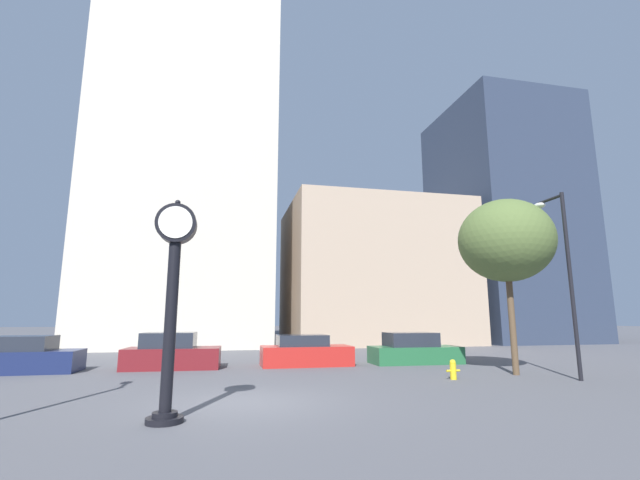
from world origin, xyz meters
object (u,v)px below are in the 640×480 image
(car_maroon, at_px, (172,353))
(street_lamp_right, at_px, (560,255))
(car_red, at_px, (305,352))
(bare_tree, at_px, (506,241))
(fire_hydrant_near, at_px, (453,369))
(car_navy, at_px, (25,357))
(car_green, at_px, (414,350))
(street_clock, at_px, (173,286))

(car_maroon, distance_m, street_lamp_right, 16.00)
(car_red, bearing_deg, bare_tree, -33.53)
(car_red, bearing_deg, fire_hydrant_near, -51.49)
(car_navy, relative_size, car_green, 0.91)
(car_navy, xyz_separation_m, street_lamp_right, (19.65, -6.13, 3.82))
(street_lamp_right, xyz_separation_m, bare_tree, (-1.19, 1.43, 0.72))
(car_navy, xyz_separation_m, car_green, (16.44, -0.06, -0.00))
(car_red, bearing_deg, car_navy, -179.15)
(car_green, distance_m, bare_tree, 6.80)
(car_navy, bearing_deg, car_red, 0.20)
(street_clock, height_order, car_green, street_clock)
(car_maroon, distance_m, car_red, 5.77)
(street_lamp_right, bearing_deg, bare_tree, 129.73)
(car_navy, relative_size, fire_hydrant_near, 5.65)
(car_navy, relative_size, bare_tree, 0.57)
(street_clock, relative_size, fire_hydrant_near, 6.94)
(car_maroon, distance_m, bare_tree, 14.60)
(street_clock, height_order, car_red, street_clock)
(bare_tree, bearing_deg, car_red, 146.25)
(car_red, relative_size, fire_hydrant_near, 5.94)
(car_red, bearing_deg, car_green, -1.85)
(street_clock, bearing_deg, fire_hydrant_near, 26.04)
(street_clock, distance_m, car_green, 14.04)
(street_clock, height_order, bare_tree, bare_tree)
(fire_hydrant_near, height_order, street_lamp_right, street_lamp_right)
(street_clock, xyz_separation_m, car_green, (9.96, 9.64, -2.21))
(car_navy, height_order, car_green, car_green)
(car_navy, xyz_separation_m, bare_tree, (18.46, -4.69, 4.55))
(street_clock, relative_size, car_navy, 1.23)
(car_maroon, distance_m, car_green, 10.97)
(car_maroon, bearing_deg, car_navy, -175.07)
(car_navy, relative_size, car_red, 0.95)
(car_navy, distance_m, car_maroon, 5.48)
(fire_hydrant_near, xyz_separation_m, street_lamp_right, (4.13, -0.84, 4.07))
(car_red, height_order, street_lamp_right, street_lamp_right)
(fire_hydrant_near, bearing_deg, car_navy, 161.19)
(car_navy, bearing_deg, street_clock, -56.68)
(street_clock, distance_m, car_navy, 11.88)
(fire_hydrant_near, xyz_separation_m, bare_tree, (2.94, 0.59, 4.80))
(street_clock, bearing_deg, car_red, 64.14)
(street_clock, height_order, car_navy, street_clock)
(bare_tree, bearing_deg, car_green, 113.52)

